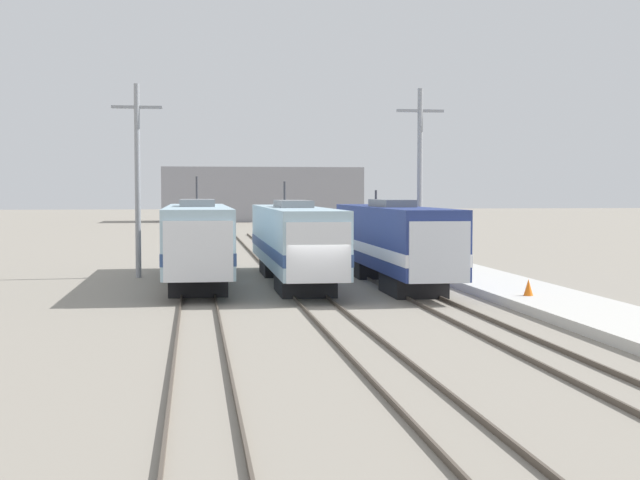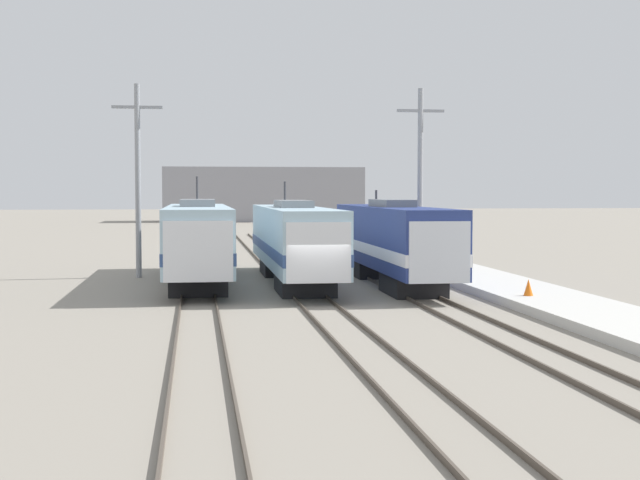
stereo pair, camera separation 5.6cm
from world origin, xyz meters
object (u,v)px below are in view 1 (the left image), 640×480
(locomotive_far_left, at_px, (197,241))
(catenary_tower_left, at_px, (138,176))
(traffic_cone, at_px, (528,287))
(locomotive_far_right, at_px, (394,241))
(locomotive_center, at_px, (294,241))
(catenary_tower_right, at_px, (420,177))

(locomotive_far_left, xyz_separation_m, catenary_tower_left, (-3.14, 3.92, 3.27))
(catenary_tower_left, bearing_deg, traffic_cone, -40.31)
(locomotive_far_right, distance_m, catenary_tower_left, 14.41)
(catenary_tower_left, bearing_deg, locomotive_far_right, -25.41)
(locomotive_far_left, distance_m, traffic_cone, 16.78)
(locomotive_far_left, bearing_deg, catenary_tower_left, 128.69)
(locomotive_center, relative_size, catenary_tower_right, 1.82)
(catenary_tower_left, distance_m, traffic_cone, 22.12)
(locomotive_far_left, bearing_deg, traffic_cone, -37.03)
(locomotive_center, bearing_deg, locomotive_far_left, 171.37)
(locomotive_far_right, xyz_separation_m, catenary_tower_left, (-12.67, 6.02, 3.27))
(locomotive_far_right, distance_m, traffic_cone, 8.94)
(locomotive_far_right, xyz_separation_m, catenary_tower_right, (2.83, 6.02, 3.27))
(catenary_tower_left, bearing_deg, catenary_tower_right, 0.00)
(catenary_tower_left, bearing_deg, locomotive_center, -30.41)
(locomotive_far_left, bearing_deg, catenary_tower_right, 17.57)
(catenary_tower_left, distance_m, catenary_tower_right, 15.50)
(locomotive_center, bearing_deg, locomotive_far_right, -16.16)
(locomotive_far_right, distance_m, catenary_tower_right, 7.41)
(catenary_tower_right, xyz_separation_m, traffic_cone, (0.97, -13.98, -4.73))
(traffic_cone, bearing_deg, locomotive_far_right, 115.55)
(traffic_cone, bearing_deg, catenary_tower_right, 93.99)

